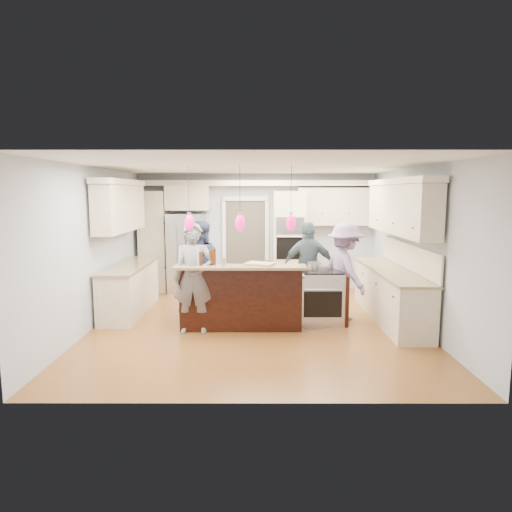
{
  "coord_description": "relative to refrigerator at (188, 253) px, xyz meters",
  "views": [
    {
      "loc": [
        0.01,
        -7.69,
        2.28
      ],
      "look_at": [
        0.0,
        0.35,
        1.15
      ],
      "focal_mm": 32.0,
      "sensor_mm": 36.0,
      "label": 1
    }
  ],
  "objects": [
    {
      "name": "ground_plane",
      "position": [
        1.55,
        -2.64,
        -0.9
      ],
      "size": [
        6.0,
        6.0,
        0.0
      ],
      "primitive_type": "plane",
      "color": "#A0672C",
      "rests_on": "ground"
    },
    {
      "name": "room_shell",
      "position": [
        1.55,
        -2.64,
        0.92
      ],
      "size": [
        5.54,
        6.04,
        2.72
      ],
      "color": "#B2BCC6",
      "rests_on": "ground"
    },
    {
      "name": "refrigerator",
      "position": [
        0.0,
        0.0,
        0.0
      ],
      "size": [
        0.9,
        0.7,
        1.8
      ],
      "primitive_type": "cube",
      "color": "#B7B7BC",
      "rests_on": "ground"
    },
    {
      "name": "oven_column",
      "position": [
        2.3,
        0.03,
        0.25
      ],
      "size": [
        0.72,
        0.69,
        2.3
      ],
      "color": "beige",
      "rests_on": "ground"
    },
    {
      "name": "back_upper_cabinets",
      "position": [
        0.8,
        0.12,
        0.77
      ],
      "size": [
        5.3,
        0.61,
        2.54
      ],
      "color": "beige",
      "rests_on": "ground"
    },
    {
      "name": "right_counter_run",
      "position": [
        3.99,
        -2.34,
        0.16
      ],
      "size": [
        0.64,
        3.1,
        2.51
      ],
      "color": "beige",
      "rests_on": "ground"
    },
    {
      "name": "left_cabinets",
      "position": [
        -0.89,
        -1.84,
        0.16
      ],
      "size": [
        0.64,
        2.3,
        2.51
      ],
      "color": "beige",
      "rests_on": "ground"
    },
    {
      "name": "kitchen_island",
      "position": [
        1.3,
        -2.57,
        -0.42
      ],
      "size": [
        2.1,
        1.46,
        1.12
      ],
      "color": "black",
      "rests_on": "ground"
    },
    {
      "name": "island_range",
      "position": [
        2.71,
        -2.49,
        -0.44
      ],
      "size": [
        0.82,
        0.71,
        0.92
      ],
      "color": "#B7B7BC",
      "rests_on": "ground"
    },
    {
      "name": "pendant_lights",
      "position": [
        1.3,
        -3.15,
        0.9
      ],
      "size": [
        1.75,
        0.15,
        1.03
      ],
      "color": "black",
      "rests_on": "ground"
    },
    {
      "name": "person_bar_end",
      "position": [
        0.55,
        -3.09,
        0.0
      ],
      "size": [
        0.67,
        0.45,
        1.8
      ],
      "primitive_type": "imported",
      "rotation": [
        0.0,
        0.0,
        0.03
      ],
      "color": "slate",
      "rests_on": "ground"
    },
    {
      "name": "person_far_left",
      "position": [
        0.45,
        -1.54,
        -0.03
      ],
      "size": [
        0.89,
        0.72,
        1.73
      ],
      "primitive_type": "imported",
      "rotation": [
        0.0,
        0.0,
        3.22
      ],
      "color": "navy",
      "rests_on": "ground"
    },
    {
      "name": "person_far_right",
      "position": [
        2.55,
        -1.79,
        -0.04
      ],
      "size": [
        1.02,
        0.44,
        1.73
      ],
      "primitive_type": "imported",
      "rotation": [
        0.0,
        0.0,
        3.16
      ],
      "color": "#465962",
      "rests_on": "ground"
    },
    {
      "name": "person_range_side",
      "position": [
        3.15,
        -2.25,
        -0.03
      ],
      "size": [
        0.98,
        1.27,
        1.73
      ],
      "primitive_type": "imported",
      "rotation": [
        0.0,
        0.0,
        1.91
      ],
      "color": "gray",
      "rests_on": "ground"
    },
    {
      "name": "floor_rug",
      "position": [
        2.54,
        -2.44,
        -0.89
      ],
      "size": [
        0.92,
        1.09,
        0.01
      ],
      "primitive_type": "cube",
      "rotation": [
        0.0,
        0.0,
        0.37
      ],
      "color": "#826447",
      "rests_on": "ground"
    },
    {
      "name": "water_bottle",
      "position": [
        0.63,
        -3.14,
        0.37
      ],
      "size": [
        0.09,
        0.09,
        0.3
      ],
      "primitive_type": "cylinder",
      "rotation": [
        0.0,
        0.0,
        0.26
      ],
      "color": "silver",
      "rests_on": "kitchen_island"
    },
    {
      "name": "beer_bottle_a",
      "position": [
        0.88,
        -3.11,
        0.35
      ],
      "size": [
        0.08,
        0.08,
        0.27
      ],
      "primitive_type": "cylinder",
      "rotation": [
        0.0,
        0.0,
        0.2
      ],
      "color": "#461F0C",
      "rests_on": "kitchen_island"
    },
    {
      "name": "beer_bottle_b",
      "position": [
        0.67,
        -3.16,
        0.33
      ],
      "size": [
        0.06,
        0.06,
        0.22
      ],
      "primitive_type": "cylinder",
      "rotation": [
        0.0,
        0.0,
        -0.04
      ],
      "color": "#461F0C",
      "rests_on": "kitchen_island"
    },
    {
      "name": "beer_bottle_c",
      "position": [
        0.83,
        -3.08,
        0.34
      ],
      "size": [
        0.07,
        0.07,
        0.23
      ],
      "primitive_type": "cylinder",
      "rotation": [
        0.0,
        0.0,
        -0.26
      ],
      "color": "#461F0C",
      "rests_on": "kitchen_island"
    },
    {
      "name": "drink_can",
      "position": [
        1.04,
        -3.21,
        0.29
      ],
      "size": [
        0.09,
        0.09,
        0.13
      ],
      "primitive_type": "cylinder",
      "rotation": [
        0.0,
        0.0,
        -0.41
      ],
      "color": "#B7B7BC",
      "rests_on": "kitchen_island"
    },
    {
      "name": "cutting_board",
      "position": [
        1.61,
        -3.11,
        0.24
      ],
      "size": [
        0.53,
        0.46,
        0.03
      ],
      "primitive_type": "cube",
      "rotation": [
        0.0,
        0.0,
        -0.39
      ],
      "color": "tan",
      "rests_on": "kitchen_island"
    },
    {
      "name": "pot_large",
      "position": [
        2.58,
        -2.39,
        0.09
      ],
      "size": [
        0.23,
        0.23,
        0.13
      ],
      "primitive_type": "cylinder",
      "color": "#B7B7BC",
      "rests_on": "island_range"
    },
    {
      "name": "pot_small",
      "position": [
        2.72,
        -2.48,
        0.07
      ],
      "size": [
        0.19,
        0.19,
        0.09
      ],
      "primitive_type": "cylinder",
      "color": "#B7B7BC",
      "rests_on": "island_range"
    }
  ]
}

